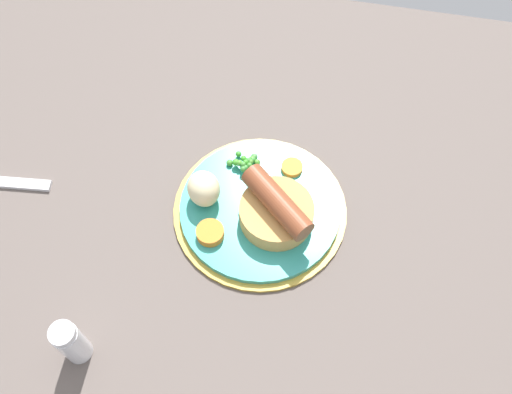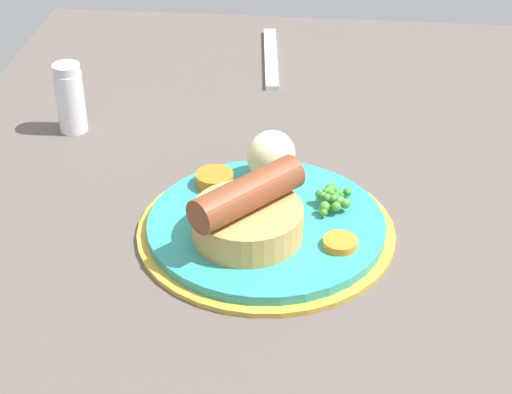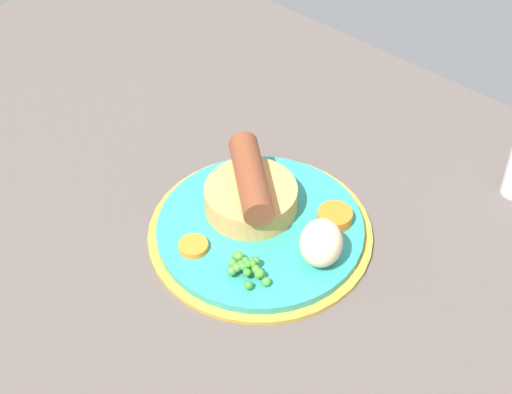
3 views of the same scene
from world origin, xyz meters
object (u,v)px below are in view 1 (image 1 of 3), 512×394
(sausage_pudding, at_px, (277,210))
(carrot_slice_0, at_px, (210,233))
(pea_pile, at_px, (246,162))
(potato_chunk_0, at_px, (204,189))
(salt_shaker, at_px, (71,342))
(carrot_slice_1, at_px, (292,167))
(dinner_plate, at_px, (260,209))

(sausage_pudding, distance_m, carrot_slice_0, 0.09)
(carrot_slice_0, bearing_deg, sausage_pudding, -152.92)
(pea_pile, distance_m, potato_chunk_0, 0.08)
(salt_shaker, bearing_deg, carrot_slice_0, -124.34)
(sausage_pudding, height_order, potato_chunk_0, sausage_pudding)
(sausage_pudding, relative_size, salt_shaker, 1.32)
(sausage_pudding, relative_size, carrot_slice_0, 2.84)
(sausage_pudding, xyz_separation_m, carrot_slice_0, (0.08, 0.04, -0.02))
(potato_chunk_0, bearing_deg, carrot_slice_1, -147.06)
(carrot_slice_0, distance_m, carrot_slice_1, 0.15)
(carrot_slice_1, bearing_deg, pea_pile, 7.52)
(pea_pile, relative_size, carrot_slice_0, 1.45)
(dinner_plate, xyz_separation_m, carrot_slice_1, (-0.03, -0.07, 0.01))
(carrot_slice_0, bearing_deg, salt_shaker, 55.66)
(sausage_pudding, bearing_deg, dinner_plate, 11.46)
(dinner_plate, relative_size, potato_chunk_0, 4.75)
(pea_pile, bearing_deg, sausage_pudding, 127.14)
(dinner_plate, distance_m, carrot_slice_1, 0.08)
(carrot_slice_1, bearing_deg, sausage_pudding, 84.63)
(dinner_plate, height_order, salt_shaker, salt_shaker)
(dinner_plate, xyz_separation_m, carrot_slice_0, (0.06, 0.05, 0.01))
(dinner_plate, distance_m, potato_chunk_0, 0.08)
(dinner_plate, height_order, pea_pile, pea_pile)
(potato_chunk_0, xyz_separation_m, carrot_slice_1, (-0.11, -0.07, -0.02))
(carrot_slice_0, xyz_separation_m, carrot_slice_1, (-0.09, -0.12, -0.00))
(pea_pile, xyz_separation_m, carrot_slice_0, (0.02, 0.11, -0.00))
(sausage_pudding, xyz_separation_m, carrot_slice_1, (-0.01, -0.08, -0.02))
(pea_pile, xyz_separation_m, carrot_slice_1, (-0.06, -0.01, -0.01))
(potato_chunk_0, height_order, carrot_slice_1, potato_chunk_0)
(potato_chunk_0, distance_m, salt_shaker, 0.25)
(sausage_pudding, bearing_deg, carrot_slice_0, 68.60)
(sausage_pudding, bearing_deg, salt_shaker, 88.78)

